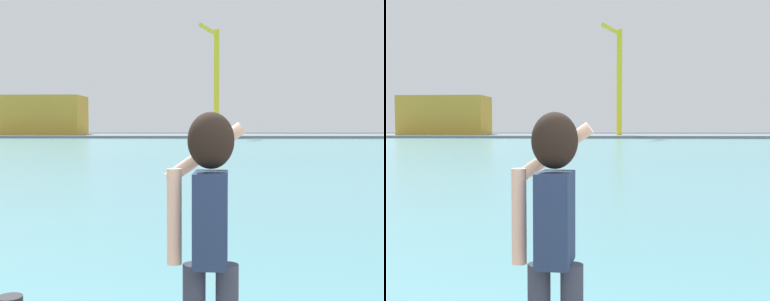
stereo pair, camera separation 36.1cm
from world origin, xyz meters
The scene contains 6 objects.
ground_plane centered at (0.00, 50.00, 0.00)m, with size 220.00×220.00×0.00m, color #334751.
harbor_water centered at (0.00, 52.00, 0.01)m, with size 140.00×100.00×0.02m, color #599EA8.
far_shore_dock centered at (0.00, 92.00, 0.24)m, with size 140.00×20.00×0.48m, color gray.
person_photographer centered at (-0.85, 0.89, 1.59)m, with size 0.53×0.55×1.74m.
warehouse_left centered at (-32.65, 93.70, 4.20)m, with size 16.40×8.85×7.45m, color gold.
port_crane centered at (0.91, 87.94, 11.58)m, with size 3.65×8.92×19.00m.
Camera 1 is at (-0.87, -2.09, 2.18)m, focal length 46.64 mm.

